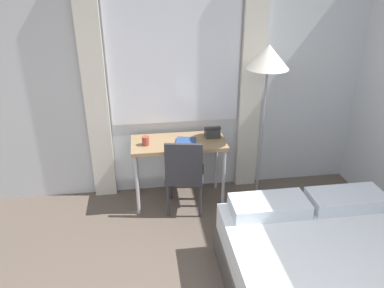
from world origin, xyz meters
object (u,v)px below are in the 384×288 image
Objects in this scene: desk at (179,148)px; desk_chair at (184,172)px; telephone at (212,132)px; standing_lamp at (267,67)px; mug at (146,141)px; book at (186,141)px.

desk_chair is at bearing -81.06° from desk.
telephone is (0.38, 0.07, 0.13)m from desk.
standing_lamp is 1.44m from mug.
telephone is at bearing 8.81° from mug.
telephone reaches higher than desk.
mug is (-0.42, -0.01, 0.03)m from book.
standing_lamp reaches higher than book.
desk_chair is at bearing -25.08° from mug.
book is at bearing 1.34° from mug.
book is (0.08, -0.03, 0.09)m from desk.
standing_lamp is (0.88, -0.12, 0.88)m from desk.
standing_lamp reaches higher than desk_chair.
desk_chair is 0.33m from book.
desk_chair is 0.49× the size of standing_lamp.
book is (0.04, 0.19, 0.27)m from desk_chair.
desk is 5.56× the size of telephone.
desk_chair reaches higher than book.
desk_chair reaches higher than telephone.
telephone is at bearing 158.92° from standing_lamp.
standing_lamp is at bearing -21.08° from telephone.
mug is at bearing -172.81° from desk.
desk is 0.29m from desk_chair.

